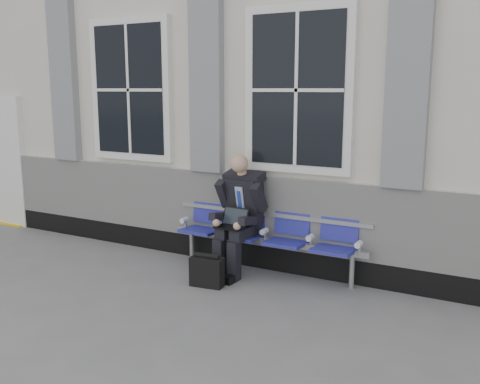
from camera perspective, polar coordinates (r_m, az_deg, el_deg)
The scene contains 5 objects.
ground at distance 5.72m, azimuth -3.30°, elevation -12.39°, with size 70.00×70.00×0.00m, color slate.
station_building at distance 8.41m, azimuth 9.17°, elevation 10.52°, with size 14.40×4.40×4.49m.
bench at distance 6.63m, azimuth 2.87°, elevation -4.04°, with size 2.60×0.47×0.91m.
businessman at distance 6.59m, azimuth -0.04°, elevation -1.95°, with size 0.62×0.83×1.48m.
briefcase at distance 6.29m, azimuth -3.56°, elevation -8.42°, with size 0.41×0.21×0.40m.
Camera 1 is at (2.78, -4.46, 2.27)m, focal length 40.00 mm.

